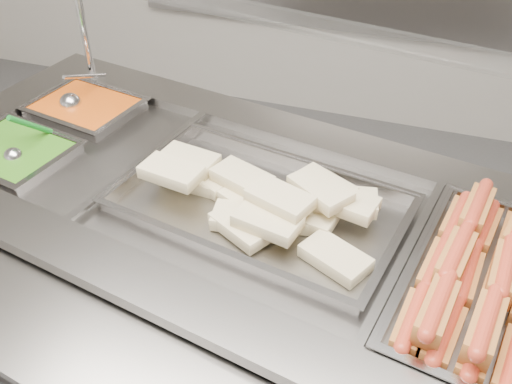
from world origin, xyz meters
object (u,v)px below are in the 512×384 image
(serving_spoon, at_px, (17,151))
(steam_counter, at_px, (241,312))
(pan_hotdogs, at_px, (492,298))
(ladle, at_px, (72,102))
(sneeze_guard, at_px, (283,23))
(pan_wraps, at_px, (259,209))

(serving_spoon, bearing_deg, steam_counter, 2.69)
(pan_hotdogs, distance_m, ladle, 1.44)
(steam_counter, distance_m, serving_spoon, 0.85)
(sneeze_guard, bearing_deg, ladle, 176.32)
(ladle, bearing_deg, pan_hotdogs, -16.70)
(pan_hotdogs, bearing_deg, serving_spoon, 175.89)
(sneeze_guard, height_order, ladle, sneeze_guard)
(steam_counter, bearing_deg, pan_wraps, -11.00)
(steam_counter, height_order, ladle, ladle)
(sneeze_guard, xyz_separation_m, pan_wraps, (0.02, -0.25, -0.43))
(ladle, bearing_deg, serving_spoon, -86.99)
(ladle, xyz_separation_m, serving_spoon, (0.02, -0.31, 0.00))
(pan_hotdogs, bearing_deg, pan_wraps, 169.00)
(sneeze_guard, height_order, pan_hotdogs, sneeze_guard)
(sneeze_guard, bearing_deg, steam_counter, -101.00)
(pan_hotdogs, relative_size, pan_wraps, 0.81)
(ladle, distance_m, serving_spoon, 0.32)
(steam_counter, bearing_deg, ladle, 158.20)
(pan_wraps, distance_m, ladle, 0.83)
(sneeze_guard, distance_m, pan_hotdogs, 0.85)
(steam_counter, height_order, pan_hotdogs, pan_hotdogs)
(steam_counter, bearing_deg, sneeze_guard, 79.00)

